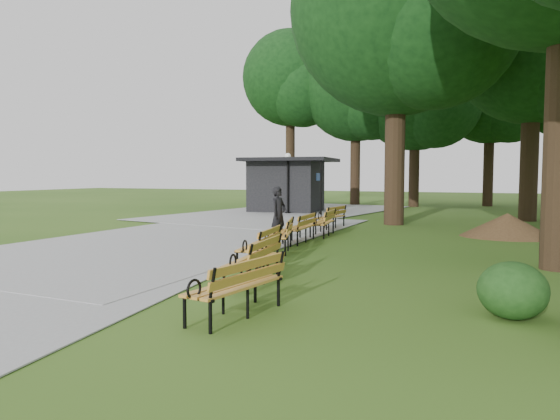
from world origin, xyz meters
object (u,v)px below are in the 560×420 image
at_px(kiosk, 286,185).
at_px(lawn_tree_4, 533,44).
at_px(bench_5, 322,223).
at_px(bench_6, 330,217).
at_px(bench_2, 259,246).
at_px(lamp_post, 288,170).
at_px(dirt_mound, 507,225).
at_px(bench_3, 280,235).
at_px(bench_1, 252,260).
at_px(bench_0, 235,286).
at_px(person, 279,214).
at_px(lawn_tree_2, 397,8).
at_px(bench_4, 299,228).

relative_size(kiosk, lawn_tree_4, 0.42).
height_order(bench_5, bench_6, same).
height_order(bench_2, bench_5, same).
bearing_deg(lamp_post, bench_2, -70.98).
height_order(dirt_mound, bench_3, bench_3).
relative_size(bench_1, lawn_tree_4, 0.17).
height_order(bench_0, bench_3, same).
height_order(bench_0, lawn_tree_4, lawn_tree_4).
relative_size(bench_2, bench_3, 1.00).
xyz_separation_m(person, bench_1, (1.88, -5.79, -0.39)).
bearing_deg(dirt_mound, lawn_tree_4, 81.45).
xyz_separation_m(kiosk, lamp_post, (0.70, -1.58, 0.80)).
distance_m(person, bench_3, 2.04).
distance_m(kiosk, lawn_tree_2, 11.05).
distance_m(bench_5, bench_6, 2.25).
height_order(lamp_post, bench_2, lamp_post).
height_order(lamp_post, bench_4, lamp_post).
relative_size(bench_0, bench_2, 1.00).
relative_size(bench_5, lawn_tree_4, 0.17).
height_order(bench_5, lawn_tree_4, lawn_tree_4).
relative_size(bench_2, bench_5, 1.00).
distance_m(lamp_post, bench_3, 12.85).
distance_m(person, bench_6, 4.10).
bearing_deg(bench_3, kiosk, -175.52).
height_order(bench_2, bench_6, same).
relative_size(bench_2, lawn_tree_2, 0.15).
xyz_separation_m(bench_6, lawn_tree_4, (7.08, 6.42, 7.18)).
bearing_deg(bench_5, bench_0, 4.37).
bearing_deg(dirt_mound, bench_1, -115.67).
height_order(bench_6, lawn_tree_4, lawn_tree_4).
bearing_deg(bench_2, bench_6, 177.80).
bearing_deg(kiosk, person, -73.64).
xyz_separation_m(bench_1, bench_4, (-1.23, 5.82, 0.00)).
relative_size(dirt_mound, bench_3, 1.30).
xyz_separation_m(bench_0, lawn_tree_2, (-0.24, 14.47, 8.17)).
distance_m(lamp_post, bench_1, 16.91).
bearing_deg(lawn_tree_2, bench_6, -127.39).
distance_m(bench_0, bench_6, 12.13).
bearing_deg(bench_0, lawn_tree_2, -169.42).
height_order(lamp_post, bench_1, lamp_post).
height_order(bench_1, bench_3, same).
bearing_deg(bench_5, bench_6, -175.98).
distance_m(bench_0, bench_1, 2.21).
xyz_separation_m(kiosk, bench_6, (4.79, -7.60, -1.02)).
distance_m(lamp_post, bench_5, 9.55).
height_order(kiosk, bench_2, kiosk).
xyz_separation_m(bench_6, lawn_tree_2, (1.93, 2.53, 8.17)).
xyz_separation_m(bench_5, lawn_tree_2, (1.54, 4.75, 8.17)).
distance_m(bench_0, bench_5, 9.88).
relative_size(person, lawn_tree_2, 0.13).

